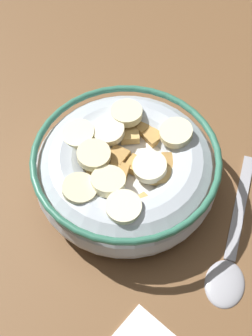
# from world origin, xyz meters

# --- Properties ---
(ground_plane) EXTENTS (0.90, 0.90, 0.02)m
(ground_plane) POSITION_xyz_m (0.00, 0.00, -0.01)
(ground_plane) COLOR brown
(cereal_bowl) EXTENTS (0.16, 0.16, 0.06)m
(cereal_bowl) POSITION_xyz_m (-0.00, 0.00, 0.03)
(cereal_bowl) COLOR #B2BCC6
(cereal_bowl) RESTS_ON ground_plane
(spoon) EXTENTS (0.15, 0.05, 0.01)m
(spoon) POSITION_xyz_m (-0.02, -0.11, 0.00)
(spoon) COLOR #A5A5AD
(spoon) RESTS_ON ground_plane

